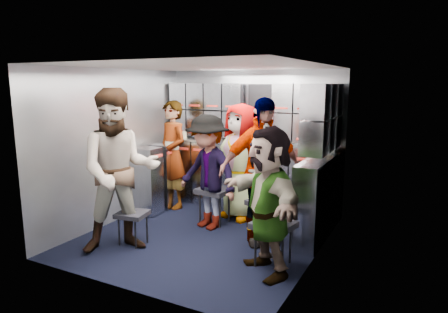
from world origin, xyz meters
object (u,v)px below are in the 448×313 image
at_px(jump_seat_near_right, 273,227).
at_px(attendant_arc_a, 120,171).
at_px(attendant_arc_d, 261,172).
at_px(attendant_arc_e, 268,201).
at_px(jump_seat_near_left, 132,216).
at_px(jump_seat_mid_right, 266,205).
at_px(attendant_standing, 172,155).
at_px(jump_seat_mid_left, 214,192).
at_px(attendant_arc_c, 241,162).
at_px(jump_seat_center, 246,187).
at_px(attendant_arc_b, 208,172).

height_order(jump_seat_near_right, attendant_arc_a, attendant_arc_a).
xyz_separation_m(attendant_arc_d, attendant_arc_e, (0.36, -0.70, -0.12)).
relative_size(jump_seat_near_left, jump_seat_mid_right, 0.79).
bearing_deg(attendant_standing, attendant_arc_a, -52.35).
relative_size(jump_seat_mid_right, attendant_arc_d, 0.29).
relative_size(jump_seat_mid_left, jump_seat_mid_right, 0.98).
xyz_separation_m(jump_seat_mid_left, jump_seat_near_right, (1.17, -0.84, -0.02)).
bearing_deg(jump_seat_near_right, attendant_arc_e, -90.00).
bearing_deg(attendant_arc_d, attendant_arc_c, 90.69).
bearing_deg(attendant_arc_c, jump_seat_mid_left, -100.64).
bearing_deg(jump_seat_mid_left, jump_seat_center, 69.52).
bearing_deg(jump_seat_mid_left, attendant_arc_a, -112.34).
bearing_deg(jump_seat_near_left, jump_seat_mid_right, 35.38).
xyz_separation_m(jump_seat_center, attendant_arc_e, (0.96, -1.59, 0.35)).
distance_m(jump_seat_mid_right, attendant_standing, 1.86).
xyz_separation_m(jump_seat_mid_right, jump_seat_near_right, (0.36, -0.70, 0.00)).
distance_m(jump_seat_near_right, attendant_arc_b, 1.38).
distance_m(jump_seat_mid_right, attendant_arc_b, 0.88).
distance_m(jump_seat_mid_left, attendant_arc_c, 0.58).
distance_m(jump_seat_mid_right, attendant_arc_c, 0.89).
bearing_deg(jump_seat_near_left, attendant_standing, 105.95).
xyz_separation_m(jump_seat_mid_right, attendant_standing, (-1.74, 0.50, 0.41)).
height_order(jump_seat_near_left, jump_seat_mid_left, jump_seat_mid_left).
xyz_separation_m(jump_seat_mid_right, attendant_arc_d, (0.00, -0.18, 0.46)).
distance_m(jump_seat_mid_left, jump_seat_center, 0.60).
distance_m(attendant_arc_b, attendant_arc_c, 0.61).
bearing_deg(jump_seat_mid_right, jump_seat_near_left, -144.62).
bearing_deg(attendant_arc_b, attendant_arc_a, -98.02).
bearing_deg(attendant_arc_c, jump_seat_center, 108.07).
distance_m(jump_seat_mid_right, attendant_arc_d, 0.49).
xyz_separation_m(jump_seat_center, jump_seat_near_right, (0.96, -1.41, 0.01)).
distance_m(attendant_standing, attendant_arc_e, 2.52).
xyz_separation_m(jump_seat_near_right, attendant_arc_a, (-1.69, -0.42, 0.51)).
xyz_separation_m(jump_seat_mid_left, attendant_arc_d, (0.81, -0.32, 0.44)).
bearing_deg(jump_seat_mid_right, attendant_arc_d, -90.00).
relative_size(attendant_standing, attendant_arc_e, 1.09).
bearing_deg(attendant_standing, jump_seat_mid_left, 2.07).
relative_size(jump_seat_near_left, jump_seat_near_right, 0.84).
height_order(jump_seat_mid_left, jump_seat_near_right, jump_seat_mid_left).
height_order(jump_seat_center, jump_seat_mid_right, jump_seat_mid_right).
relative_size(jump_seat_near_right, attendant_arc_a, 0.26).
xyz_separation_m(attendant_standing, attendant_arc_c, (1.14, 0.02, -0.01)).
relative_size(jump_seat_near_left, attendant_standing, 0.24).
distance_m(attendant_arc_b, attendant_arc_d, 0.83).
distance_m(jump_seat_near_right, attendant_arc_d, 0.78).
xyz_separation_m(jump_seat_center, attendant_arc_b, (-0.21, -0.75, 0.35)).
xyz_separation_m(attendant_arc_b, attendant_arc_c, (0.21, 0.57, 0.06)).
xyz_separation_m(jump_seat_near_left, attendant_arc_e, (1.69, 0.06, 0.40)).
bearing_deg(attendant_arc_e, attendant_arc_a, -130.34).
xyz_separation_m(jump_seat_near_left, attendant_arc_a, (0.00, -0.18, 0.58)).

